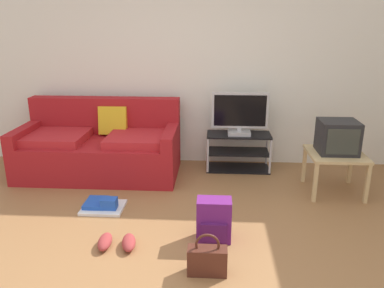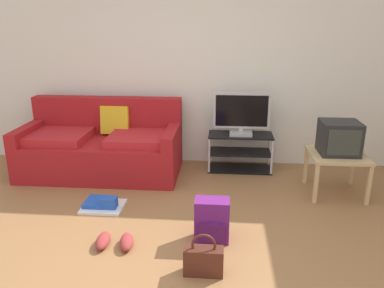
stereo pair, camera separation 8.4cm
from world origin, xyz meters
name	(u,v)px [view 1 (the left image)]	position (x,y,z in m)	size (l,w,h in m)	color
ground_plane	(168,263)	(0.00, 0.00, -0.01)	(9.00, 9.80, 0.02)	olive
wall_back	(189,63)	(0.00, 2.45, 1.35)	(9.00, 0.10, 2.70)	silver
couch	(101,148)	(-1.09, 1.88, 0.34)	(1.96, 0.95, 0.92)	maroon
tv_stand	(238,152)	(0.67, 2.12, 0.24)	(0.82, 0.38, 0.48)	black
flat_tv	(240,114)	(0.67, 2.09, 0.75)	(0.71, 0.22, 0.54)	#B2B2B7
side_table	(336,158)	(1.71, 1.46, 0.41)	(0.60, 0.60, 0.47)	tan
crt_tv	(338,137)	(1.71, 1.48, 0.65)	(0.41, 0.38, 0.36)	#232326
backpack	(214,220)	(0.36, 0.36, 0.19)	(0.30, 0.26, 0.39)	#661E70
handbag	(207,260)	(0.32, -0.13, 0.12)	(0.30, 0.13, 0.35)	#4C2319
sneakers_pair	(117,242)	(-0.47, 0.19, 0.05)	(0.36, 0.28, 0.09)	#993333
floor_tray	(103,205)	(-0.79, 0.88, 0.04)	(0.43, 0.35, 0.14)	silver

